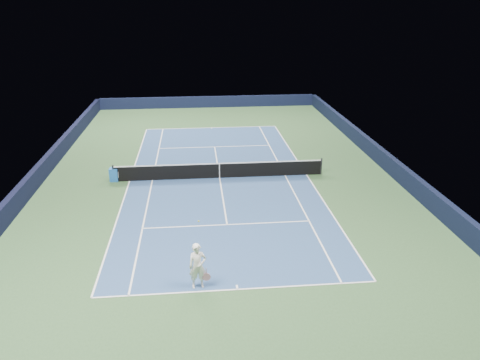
{
  "coord_description": "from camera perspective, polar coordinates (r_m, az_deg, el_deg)",
  "views": [
    {
      "loc": [
        -1.39,
        -26.96,
        10.5
      ],
      "look_at": [
        0.98,
        -3.0,
        1.0
      ],
      "focal_mm": 35.0,
      "sensor_mm": 36.0,
      "label": 1
    }
  ],
  "objects": [
    {
      "name": "service_line_far",
      "position": [
        35.0,
        -3.11,
        4.06
      ],
      "size": [
        8.23,
        0.08,
        0.0
      ],
      "primitive_type": "cube",
      "color": "white",
      "rests_on": "ground"
    },
    {
      "name": "center_service_line",
      "position": [
        28.96,
        -2.5,
        0.27
      ],
      "size": [
        0.08,
        12.8,
        0.0
      ],
      "primitive_type": "cube",
      "color": "white",
      "rests_on": "ground"
    },
    {
      "name": "service_line_near",
      "position": [
        23.12,
        -1.58,
        -5.46
      ],
      "size": [
        8.23,
        0.08,
        0.0
      ],
      "primitive_type": "cube",
      "color": "white",
      "rests_on": "ground"
    },
    {
      "name": "sponsor_cube",
      "position": [
        29.34,
        -15.1,
        0.65
      ],
      "size": [
        0.57,
        0.48,
        0.82
      ],
      "color": "blue",
      "rests_on": "ground"
    },
    {
      "name": "wall_left",
      "position": [
        30.24,
        -23.46,
        0.48
      ],
      "size": [
        0.35,
        40.0,
        1.1
      ],
      "primitive_type": "cube",
      "color": "black",
      "rests_on": "ground"
    },
    {
      "name": "sideline_doubles_left",
      "position": [
        29.22,
        -13.31,
        -0.12
      ],
      "size": [
        0.08,
        23.77,
        0.0
      ],
      "primitive_type": "cube",
      "color": "white",
      "rests_on": "ground"
    },
    {
      "name": "sideline_singles_left",
      "position": [
        29.05,
        -10.63,
        -0.02
      ],
      "size": [
        0.08,
        23.77,
        0.0
      ],
      "primitive_type": "cube",
      "color": "white",
      "rests_on": "ground"
    },
    {
      "name": "court_surface",
      "position": [
        28.96,
        -2.5,
        0.26
      ],
      "size": [
        10.97,
        23.77,
        0.01
      ],
      "primitive_type": "cube",
      "color": "navy",
      "rests_on": "ground"
    },
    {
      "name": "baseline_far",
      "position": [
        40.26,
        -3.49,
        6.39
      ],
      "size": [
        10.97,
        0.08,
        0.0
      ],
      "primitive_type": "cube",
      "color": "white",
      "rests_on": "ground"
    },
    {
      "name": "baseline_near",
      "position": [
        18.42,
        -0.31,
        -13.19
      ],
      "size": [
        10.97,
        0.08,
        0.0
      ],
      "primitive_type": "cube",
      "color": "white",
      "rests_on": "ground"
    },
    {
      "name": "tennis_net",
      "position": [
        28.78,
        -2.52,
        1.19
      ],
      "size": [
        12.9,
        0.1,
        1.07
      ],
      "color": "black",
      "rests_on": "ground"
    },
    {
      "name": "sideline_doubles_right",
      "position": [
        29.73,
        8.11,
        0.65
      ],
      "size": [
        0.08,
        23.77,
        0.0
      ],
      "primitive_type": "cube",
      "color": "white",
      "rests_on": "ground"
    },
    {
      "name": "tennis_player",
      "position": [
        18.13,
        -5.18,
        -10.41
      ],
      "size": [
        0.85,
        1.3,
        2.36
      ],
      "color": "white",
      "rests_on": "ground"
    },
    {
      "name": "wall_right",
      "position": [
        31.22,
        17.74,
        1.89
      ],
      "size": [
        0.35,
        40.0,
        1.1
      ],
      "primitive_type": "cube",
      "color": "black",
      "rests_on": "ground"
    },
    {
      "name": "center_mark_far",
      "position": [
        40.11,
        -3.48,
        6.33
      ],
      "size": [
        0.08,
        0.3,
        0.0
      ],
      "primitive_type": "cube",
      "color": "white",
      "rests_on": "ground"
    },
    {
      "name": "wall_far",
      "position": [
        47.85,
        -3.9,
        9.48
      ],
      "size": [
        22.0,
        0.35,
        1.1
      ],
      "primitive_type": "cube",
      "color": "black",
      "rests_on": "ground"
    },
    {
      "name": "ground",
      "position": [
        28.96,
        -2.5,
        0.26
      ],
      "size": [
        40.0,
        40.0,
        0.0
      ],
      "primitive_type": "plane",
      "color": "#2E4E2A",
      "rests_on": "ground"
    },
    {
      "name": "center_mark_near",
      "position": [
        18.54,
        -0.36,
        -12.93
      ],
      "size": [
        0.08,
        0.3,
        0.0
      ],
      "primitive_type": "cube",
      "color": "white",
      "rests_on": "ground"
    },
    {
      "name": "sideline_singles_right",
      "position": [
        29.45,
        5.52,
        0.56
      ],
      "size": [
        0.08,
        23.77,
        0.0
      ],
      "primitive_type": "cube",
      "color": "white",
      "rests_on": "ground"
    }
  ]
}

